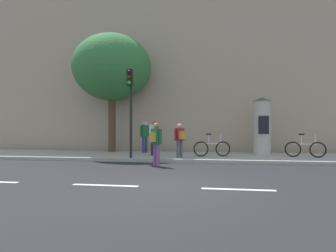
% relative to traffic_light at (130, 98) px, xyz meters
% --- Properties ---
extents(ground_plane, '(80.00, 80.00, 0.00)m').
position_rel_traffic_light_xyz_m(ground_plane, '(2.53, -5.24, -2.85)').
color(ground_plane, '#232326').
extents(sidewalk_curb, '(36.00, 4.00, 0.15)m').
position_rel_traffic_light_xyz_m(sidewalk_curb, '(2.53, 1.76, -2.78)').
color(sidewalk_curb, '#9E9B93').
rests_on(sidewalk_curb, ground_plane).
extents(lane_markings, '(25.80, 0.16, 0.01)m').
position_rel_traffic_light_xyz_m(lane_markings, '(2.53, -5.24, -2.85)').
color(lane_markings, silver).
rests_on(lane_markings, ground_plane).
extents(building_backdrop, '(36.00, 5.00, 11.04)m').
position_rel_traffic_light_xyz_m(building_backdrop, '(2.53, 6.76, 2.67)').
color(building_backdrop, tan).
rests_on(building_backdrop, ground_plane).
extents(traffic_light, '(0.24, 0.45, 3.99)m').
position_rel_traffic_light_xyz_m(traffic_light, '(0.00, 0.00, 0.00)').
color(traffic_light, black).
rests_on(traffic_light, sidewalk_curb).
extents(poster_column, '(0.93, 0.93, 2.93)m').
position_rel_traffic_light_xyz_m(poster_column, '(6.19, 2.72, -1.22)').
color(poster_column, '#B2ADA3').
rests_on(poster_column, sidewalk_curb).
extents(street_tree, '(4.40, 4.40, 6.64)m').
position_rel_traffic_light_xyz_m(street_tree, '(-1.94, 3.05, 2.04)').
color(street_tree, '#4C3826').
rests_on(street_tree, sidewalk_curb).
extents(pedestrian_with_bag, '(0.51, 0.51, 1.71)m').
position_rel_traffic_light_xyz_m(pedestrian_with_bag, '(1.43, -1.33, -1.83)').
color(pedestrian_with_bag, '#724C84').
rests_on(pedestrian_with_bag, ground_plane).
extents(pedestrian_in_dark_shirt, '(0.51, 0.51, 1.55)m').
position_rel_traffic_light_xyz_m(pedestrian_in_dark_shirt, '(2.19, 0.47, -1.79)').
color(pedestrian_in_dark_shirt, '#4C4C51').
rests_on(pedestrian_in_dark_shirt, sidewalk_curb).
extents(pedestrian_in_light_jacket, '(0.39, 0.53, 1.77)m').
position_rel_traffic_light_xyz_m(pedestrian_in_light_jacket, '(0.81, 1.30, -1.67)').
color(pedestrian_in_light_jacket, black).
rests_on(pedestrian_in_light_jacket, sidewalk_curb).
extents(pedestrian_tallest, '(0.44, 0.44, 1.71)m').
position_rel_traffic_light_xyz_m(pedestrian_tallest, '(0.02, 2.78, -1.70)').
color(pedestrian_tallest, navy).
rests_on(pedestrian_tallest, sidewalk_curb).
extents(bicycle_leaning, '(1.74, 0.44, 1.09)m').
position_rel_traffic_light_xyz_m(bicycle_leaning, '(3.64, 1.24, -2.31)').
color(bicycle_leaning, black).
rests_on(bicycle_leaning, sidewalk_curb).
extents(bicycle_upright, '(1.76, 0.33, 1.09)m').
position_rel_traffic_light_xyz_m(bicycle_upright, '(7.90, 1.51, -2.31)').
color(bicycle_upright, black).
rests_on(bicycle_upright, sidewalk_curb).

